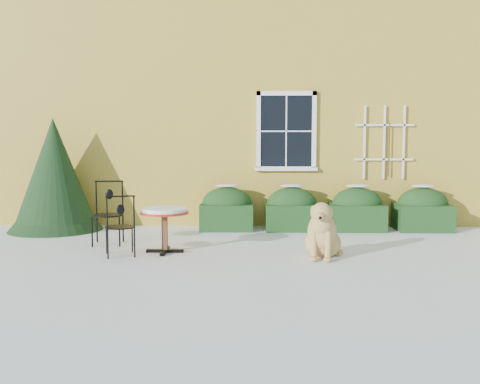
{
  "coord_description": "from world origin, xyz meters",
  "views": [
    {
      "loc": [
        0.23,
        -8.09,
        1.74
      ],
      "look_at": [
        0.0,
        1.0,
        0.9
      ],
      "focal_mm": 40.0,
      "sensor_mm": 36.0,
      "label": 1
    }
  ],
  "objects_px": {
    "dog": "(322,235)",
    "evergreen_shrub": "(55,185)",
    "bistro_table": "(164,216)",
    "patio_chair_far": "(108,213)",
    "patio_chair_near": "(120,225)"
  },
  "relations": [
    {
      "from": "bistro_table",
      "to": "dog",
      "type": "bearing_deg",
      "value": -8.23
    },
    {
      "from": "dog",
      "to": "patio_chair_near",
      "type": "bearing_deg",
      "value": -169.41
    },
    {
      "from": "patio_chair_far",
      "to": "patio_chair_near",
      "type": "bearing_deg",
      "value": -71.41
    },
    {
      "from": "evergreen_shrub",
      "to": "patio_chair_near",
      "type": "relative_size",
      "value": 2.34
    },
    {
      "from": "bistro_table",
      "to": "patio_chair_far",
      "type": "xyz_separation_m",
      "value": [
        -1.09,
        0.7,
        -0.05
      ]
    },
    {
      "from": "evergreen_shrub",
      "to": "bistro_table",
      "type": "relative_size",
      "value": 2.91
    },
    {
      "from": "bistro_table",
      "to": "dog",
      "type": "xyz_separation_m",
      "value": [
        2.45,
        -0.35,
        -0.23
      ]
    },
    {
      "from": "patio_chair_far",
      "to": "dog",
      "type": "height_order",
      "value": "patio_chair_far"
    },
    {
      "from": "bistro_table",
      "to": "dog",
      "type": "relative_size",
      "value": 0.81
    },
    {
      "from": "bistro_table",
      "to": "dog",
      "type": "distance_m",
      "value": 2.48
    },
    {
      "from": "dog",
      "to": "evergreen_shrub",
      "type": "bearing_deg",
      "value": 165.33
    },
    {
      "from": "bistro_table",
      "to": "evergreen_shrub",
      "type": "bearing_deg",
      "value": 139.99
    },
    {
      "from": "patio_chair_near",
      "to": "patio_chair_far",
      "type": "distance_m",
      "value": 1.09
    },
    {
      "from": "patio_chair_near",
      "to": "dog",
      "type": "bearing_deg",
      "value": 160.85
    },
    {
      "from": "bistro_table",
      "to": "patio_chair_near",
      "type": "height_order",
      "value": "patio_chair_near"
    }
  ]
}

